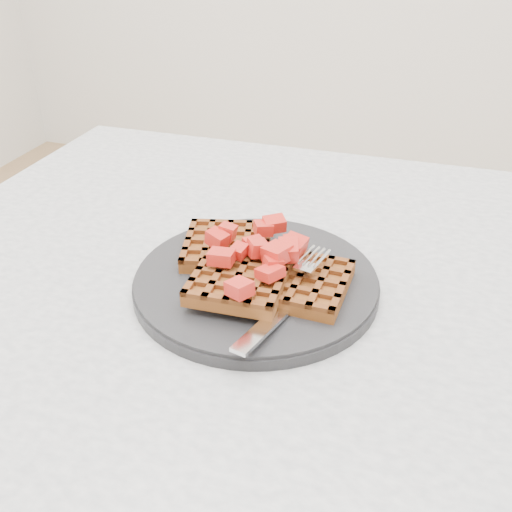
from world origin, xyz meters
name	(u,v)px	position (x,y,z in m)	size (l,w,h in m)	color
table	(392,385)	(0.00, 0.00, 0.64)	(1.20, 0.80, 0.75)	silver
plate	(256,281)	(-0.16, -0.02, 0.76)	(0.26, 0.26, 0.02)	black
waffles	(255,268)	(-0.16, -0.02, 0.78)	(0.20, 0.18, 0.03)	brown
strawberry_pile	(256,244)	(-0.16, -0.02, 0.80)	(0.15, 0.15, 0.02)	#A60601
fork	(290,299)	(-0.11, -0.06, 0.77)	(0.02, 0.18, 0.02)	silver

